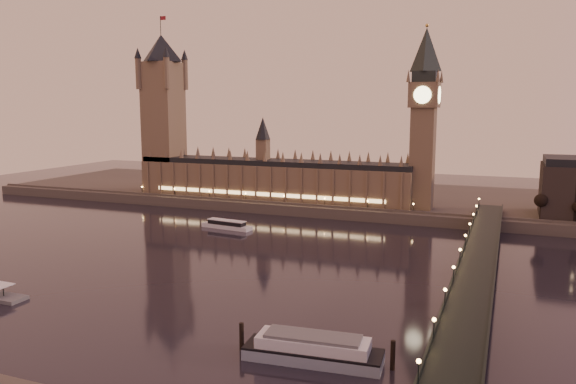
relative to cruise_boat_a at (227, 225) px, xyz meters
The scene contains 9 objects.
ground 67.89m from the cruise_boat_a, 55.61° to the right, with size 700.00×700.00×0.00m, color black.
far_embankment 128.65m from the cruise_boat_a, 57.92° to the left, with size 560.00×130.00×6.00m, color #423D35.
palace_of_westminster 67.93m from the cruise_boat_a, 91.59° to the left, with size 180.00×26.62×52.00m.
victoria_tower 122.31m from the cruise_boat_a, 141.48° to the left, with size 31.68×31.68×118.00m.
big_ben 128.76m from the cruise_boat_a, 35.15° to the left, with size 17.68×17.68×104.00m.
westminster_bridge 141.53m from the cruise_boat_a, 23.31° to the right, with size 13.20×260.00×15.30m.
bare_tree_0 166.35m from the cruise_boat_a, 18.64° to the left, with size 6.12×6.12×12.44m.
cruise_boat_a is the anchor object (origin of this frame).
moored_barge 162.97m from the cruise_boat_a, 54.35° to the right, with size 41.07×13.21×7.56m.
Camera 1 is at (100.92, -204.94, 64.71)m, focal length 35.00 mm.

